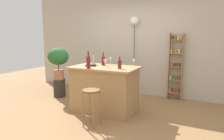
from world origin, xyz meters
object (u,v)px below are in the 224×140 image
bottle_soda_blue (93,60)px  pendant_globe_light (135,22)px  bottle_sauce_amber (120,64)px  wine_glass_left (134,61)px  bottle_spirits_clear (88,62)px  wine_glass_right (111,59)px  bar_stool (91,100)px  spice_shelf (175,66)px  plant_stool (59,88)px  potted_plant (58,59)px  cookbook (91,65)px  wine_glass_center (105,62)px  bottle_wine_red (103,61)px

bottle_soda_blue → pendant_globe_light: pendant_globe_light is taller
bottle_sauce_amber → wine_glass_left: (0.18, 0.32, 0.03)m
bottle_spirits_clear → pendant_globe_light: 2.10m
bottle_soda_blue → wine_glass_right: bearing=25.3°
bar_stool → pendant_globe_light: pendant_globe_light is taller
spice_shelf → bottle_soda_blue: 2.08m
plant_stool → potted_plant: bearing=-90.0°
bottle_sauce_amber → pendant_globe_light: bearing=100.3°
potted_plant → bottle_spirits_clear: 1.58m
bottle_sauce_amber → bottle_spirits_clear: 0.61m
bottle_spirits_clear → wine_glass_right: 0.69m
potted_plant → cookbook: 1.33m
wine_glass_right → spice_shelf: bearing=44.0°
wine_glass_left → wine_glass_center: bearing=-144.9°
bar_stool → pendant_globe_light: size_ratio=0.31×
potted_plant → pendant_globe_light: pendant_globe_light is taller
wine_glass_left → wine_glass_right: 0.60m
bottle_spirits_clear → wine_glass_right: size_ratio=2.06×
potted_plant → cookbook: bearing=-19.4°
bottle_wine_red → wine_glass_right: bearing=56.8°
spice_shelf → plant_stool: (-2.77, -1.11, -0.61)m
wine_glass_right → bottle_wine_red: bearing=-123.2°
bar_stool → bottle_soda_blue: 1.22m
plant_stool → wine_glass_left: bearing=-5.0°
spice_shelf → bottle_wine_red: size_ratio=5.98×
cookbook → wine_glass_left: bearing=-4.7°
bar_stool → bottle_soda_blue: (-0.52, 0.94, 0.57)m
bottle_soda_blue → wine_glass_right: bottle_soda_blue is taller
plant_stool → bottle_spirits_clear: size_ratio=1.39×
plant_stool → wine_glass_right: wine_glass_right is taller
wine_glass_center → bottle_wine_red: bearing=124.2°
bottle_soda_blue → bottle_spirits_clear: size_ratio=0.77×
bar_stool → potted_plant: (-1.72, 1.18, 0.53)m
cookbook → pendant_globe_light: bearing=54.8°
spice_shelf → bottle_sauce_amber: bearing=-116.6°
potted_plant → pendant_globe_light: bearing=34.4°
bottle_sauce_amber → cookbook: bottle_sauce_amber is taller
wine_glass_center → cookbook: (-0.39, 0.09, -0.10)m
bar_stool → cookbook: bearing=122.0°
spice_shelf → wine_glass_right: 1.72m
plant_stool → wine_glass_left: (2.14, -0.19, 0.84)m
wine_glass_right → bottle_soda_blue: bearing=-154.7°
potted_plant → pendant_globe_light: size_ratio=0.39×
bottle_wine_red → wine_glass_center: (0.21, -0.30, 0.01)m
wine_glass_center → bottle_soda_blue: bearing=146.9°
wine_glass_left → bottle_sauce_amber: bearing=-119.0°
bottle_wine_red → bottle_sauce_amber: 0.59m
wine_glass_left → cookbook: bearing=-163.8°
spice_shelf → bottle_soda_blue: (-1.57, -1.34, 0.21)m
wine_glass_right → cookbook: 0.48m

